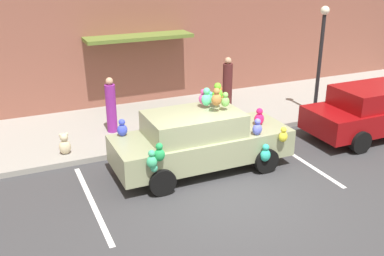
{
  "coord_description": "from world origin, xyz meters",
  "views": [
    {
      "loc": [
        -4.43,
        -7.85,
        5.2
      ],
      "look_at": [
        0.02,
        2.12,
        0.9
      ],
      "focal_mm": 42.08,
      "sensor_mm": 36.0,
      "label": 1
    }
  ],
  "objects_px": {
    "parked_sedan_behind": "(377,110)",
    "street_lamp_post": "(321,48)",
    "plush_covered_car": "(200,140)",
    "pedestrian_near_shopfront": "(111,107)",
    "pedestrian_walking_past": "(227,83)",
    "teddy_bear_on_sidewalk": "(65,144)"
  },
  "relations": [
    {
      "from": "plush_covered_car",
      "to": "teddy_bear_on_sidewalk",
      "type": "xyz_separation_m",
      "value": [
        -3.03,
        2.01,
        -0.39
      ]
    },
    {
      "from": "parked_sedan_behind",
      "to": "pedestrian_walking_past",
      "type": "distance_m",
      "value": 4.93
    },
    {
      "from": "plush_covered_car",
      "to": "parked_sedan_behind",
      "type": "xyz_separation_m",
      "value": [
        5.79,
        -0.06,
        -0.02
      ]
    },
    {
      "from": "parked_sedan_behind",
      "to": "street_lamp_post",
      "type": "height_order",
      "value": "street_lamp_post"
    },
    {
      "from": "teddy_bear_on_sidewalk",
      "to": "street_lamp_post",
      "type": "distance_m",
      "value": 8.42
    },
    {
      "from": "street_lamp_post",
      "to": "parked_sedan_behind",
      "type": "bearing_deg",
      "value": -73.38
    },
    {
      "from": "teddy_bear_on_sidewalk",
      "to": "pedestrian_near_shopfront",
      "type": "bearing_deg",
      "value": 34.31
    },
    {
      "from": "parked_sedan_behind",
      "to": "street_lamp_post",
      "type": "bearing_deg",
      "value": 106.62
    },
    {
      "from": "plush_covered_car",
      "to": "teddy_bear_on_sidewalk",
      "type": "relative_size",
      "value": 7.49
    },
    {
      "from": "teddy_bear_on_sidewalk",
      "to": "street_lamp_post",
      "type": "bearing_deg",
      "value": -0.19
    },
    {
      "from": "teddy_bear_on_sidewalk",
      "to": "pedestrian_walking_past",
      "type": "relative_size",
      "value": 0.35
    },
    {
      "from": "plush_covered_car",
      "to": "teddy_bear_on_sidewalk",
      "type": "height_order",
      "value": "plush_covered_car"
    },
    {
      "from": "teddy_bear_on_sidewalk",
      "to": "pedestrian_walking_past",
      "type": "distance_m",
      "value": 6.24
    },
    {
      "from": "parked_sedan_behind",
      "to": "teddy_bear_on_sidewalk",
      "type": "height_order",
      "value": "parked_sedan_behind"
    },
    {
      "from": "parked_sedan_behind",
      "to": "pedestrian_walking_past",
      "type": "bearing_deg",
      "value": 126.02
    },
    {
      "from": "pedestrian_near_shopfront",
      "to": "plush_covered_car",
      "type": "bearing_deg",
      "value": -64.62
    },
    {
      "from": "teddy_bear_on_sidewalk",
      "to": "pedestrian_near_shopfront",
      "type": "xyz_separation_m",
      "value": [
        1.57,
        1.07,
        0.51
      ]
    },
    {
      "from": "pedestrian_near_shopfront",
      "to": "street_lamp_post",
      "type": "bearing_deg",
      "value": -9.37
    },
    {
      "from": "parked_sedan_behind",
      "to": "pedestrian_walking_past",
      "type": "relative_size",
      "value": 2.67
    },
    {
      "from": "plush_covered_car",
      "to": "pedestrian_walking_past",
      "type": "distance_m",
      "value": 4.88
    },
    {
      "from": "plush_covered_car",
      "to": "parked_sedan_behind",
      "type": "height_order",
      "value": "plush_covered_car"
    },
    {
      "from": "parked_sedan_behind",
      "to": "plush_covered_car",
      "type": "bearing_deg",
      "value": 179.44
    }
  ]
}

